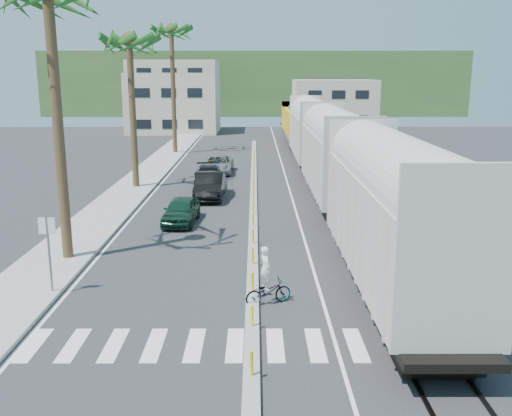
{
  "coord_description": "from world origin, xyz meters",
  "views": [
    {
      "loc": [
        0.1,
        -17.54,
        7.85
      ],
      "look_at": [
        0.14,
        7.3,
        2.0
      ],
      "focal_mm": 40.0,
      "sensor_mm": 36.0,
      "label": 1
    }
  ],
  "objects_px": {
    "car_second": "(210,186)",
    "cyclist": "(268,286)",
    "car_lead": "(181,210)",
    "street_sign": "(48,243)"
  },
  "relations": [
    {
      "from": "car_second",
      "to": "cyclist",
      "type": "relative_size",
      "value": 2.37
    },
    {
      "from": "car_lead",
      "to": "cyclist",
      "type": "bearing_deg",
      "value": -64.49
    },
    {
      "from": "car_lead",
      "to": "cyclist",
      "type": "relative_size",
      "value": 1.99
    },
    {
      "from": "street_sign",
      "to": "car_second",
      "type": "bearing_deg",
      "value": 74.91
    },
    {
      "from": "street_sign",
      "to": "cyclist",
      "type": "xyz_separation_m",
      "value": [
        7.83,
        -0.85,
        -1.32
      ]
    },
    {
      "from": "street_sign",
      "to": "car_second",
      "type": "relative_size",
      "value": 0.6
    },
    {
      "from": "car_second",
      "to": "cyclist",
      "type": "xyz_separation_m",
      "value": [
        3.35,
        -17.48,
        -0.17
      ]
    },
    {
      "from": "street_sign",
      "to": "cyclist",
      "type": "relative_size",
      "value": 1.42
    },
    {
      "from": "car_second",
      "to": "cyclist",
      "type": "bearing_deg",
      "value": -78.47
    },
    {
      "from": "street_sign",
      "to": "car_second",
      "type": "height_order",
      "value": "street_sign"
    }
  ]
}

